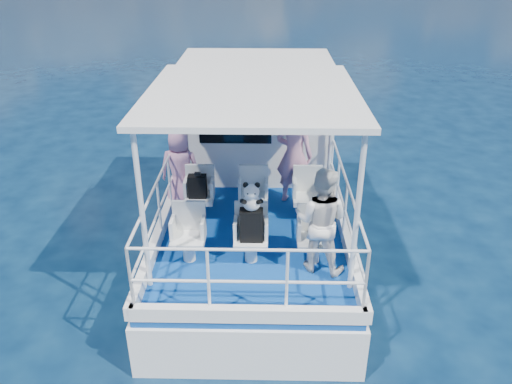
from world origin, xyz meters
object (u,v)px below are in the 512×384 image
at_px(passenger_port_fwd, 180,169).
at_px(passenger_stbd_aft, 321,220).
at_px(backpack_center, 251,225).
at_px(panda, 252,197).

height_order(passenger_port_fwd, passenger_stbd_aft, passenger_stbd_aft).
relative_size(passenger_port_fwd, passenger_stbd_aft, 0.93).
bearing_deg(passenger_stbd_aft, passenger_port_fwd, -20.81).
xyz_separation_m(passenger_port_fwd, backpack_center, (1.26, -1.71, -0.09)).
bearing_deg(backpack_center, passenger_port_fwd, 126.44).
xyz_separation_m(passenger_port_fwd, panda, (1.26, -1.70, 0.35)).
xyz_separation_m(passenger_stbd_aft, panda, (-0.95, 0.11, 0.30)).
height_order(passenger_stbd_aft, panda, passenger_stbd_aft).
bearing_deg(passenger_port_fwd, backpack_center, 131.35).
bearing_deg(backpack_center, passenger_stbd_aft, -6.48).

